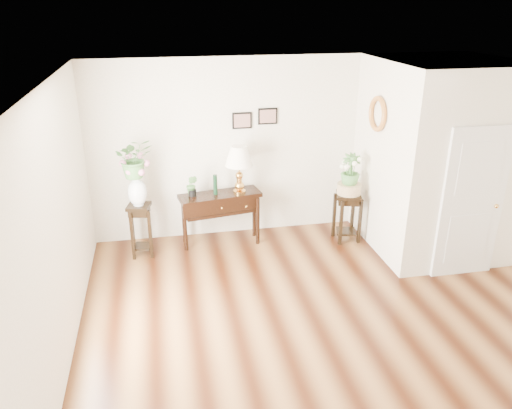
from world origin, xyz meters
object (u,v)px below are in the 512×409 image
object	(u,v)px
console_table	(221,219)
plant_stand_a	(141,230)
plant_stand_b	(347,217)
table_lamp	(239,171)

from	to	relation	value
console_table	plant_stand_a	bearing A→B (deg)	178.30
plant_stand_b	table_lamp	bearing A→B (deg)	170.63
table_lamp	plant_stand_a	size ratio (longest dim) A/B	0.92
table_lamp	plant_stand_b	size ratio (longest dim) A/B	0.95
plant_stand_a	plant_stand_b	xyz separation A→B (m)	(3.17, -0.11, -0.01)
table_lamp	plant_stand_b	bearing A→B (deg)	-9.37
table_lamp	console_table	bearing A→B (deg)	180.00
console_table	table_lamp	size ratio (longest dim) A/B	1.67
console_table	plant_stand_a	xyz separation A→B (m)	(-1.21, -0.16, -0.01)
plant_stand_a	console_table	bearing A→B (deg)	7.56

